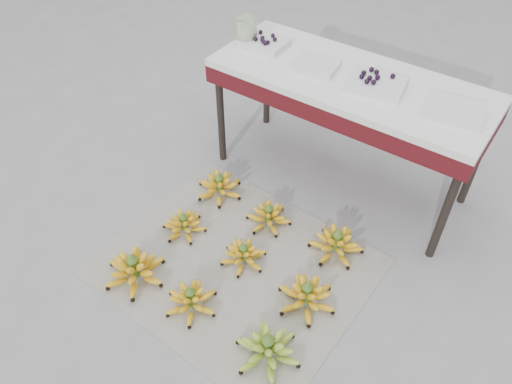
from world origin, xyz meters
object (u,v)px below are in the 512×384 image
Objects in this scene: bunch_mid_left at (184,225)px; bunch_back_center at (269,216)px; vendor_table at (350,90)px; bunch_front_right at (268,349)px; bunch_back_right at (336,244)px; glass_jar at (246,31)px; bunch_mid_right at (306,296)px; bunch_mid_center at (243,255)px; bunch_back_left at (219,187)px; bunch_front_center at (191,300)px; tray_right at (376,84)px; tray_far_left at (264,43)px; newspaper_mat at (236,266)px; tray_far_right at (454,110)px; tray_left at (315,66)px; bunch_front_left at (135,270)px.

bunch_mid_left is 0.45m from bunch_back_center.
bunch_front_right is at bearing -75.46° from vendor_table.
bunch_back_center is 0.87× the size of bunch_back_right.
bunch_front_right is 2.07× the size of glass_jar.
bunch_mid_center is at bearing 177.30° from bunch_mid_right.
bunch_back_left is 1.04× the size of bunch_back_center.
bunch_mid_left is (-0.34, 0.34, -0.00)m from bunch_front_center.
tray_right is at bearing -0.51° from glass_jar.
bunch_back_right is 1.15m from tray_far_left.
tray_far_right is at bearing 53.60° from newspaper_mat.
tray_far_left reaches higher than tray_left.
bunch_back_right is 0.79m from vendor_table.
newspaper_mat is 1.07m from vendor_table.
tray_right is 0.38m from tray_far_right.
glass_jar is at bearing 140.73° from bunch_back_center.
vendor_table is 0.18m from tray_right.
bunch_front_right is (0.43, -0.01, 0.01)m from bunch_front_center.
bunch_front_left is at bearing 177.87° from bunch_front_right.
bunch_front_right is 1.20× the size of tray_far_left.
bunch_back_left is 0.19× the size of vendor_table.
tray_far_left reaches higher than bunch_mid_left.
bunch_back_left is 1.30m from tray_far_right.
bunch_mid_left is 1.11m from vendor_table.
tray_far_left is at bearing 130.66° from bunch_front_center.
glass_jar reaches higher than tray_right.
bunch_back_right is (0.39, 0.03, 0.01)m from bunch_back_center.
bunch_mid_right is (-0.00, 0.33, -0.00)m from bunch_front_right.
bunch_front_left is 1.38m from tray_far_left.
bunch_back_center is (0.32, 0.68, -0.01)m from bunch_front_left.
bunch_mid_right is 0.87m from bunch_back_left.
tray_left reaches higher than bunch_front_center.
newspaper_mat is 4.32× the size of tray_far_right.
bunch_front_right is 1.24× the size of tray_left.
bunch_front_center is (-0.02, -0.31, 0.05)m from newspaper_mat.
tray_right is at bearing 1.89° from tray_left.
bunch_mid_center is at bearing -95.64° from vendor_table.
bunch_mid_right is 0.54m from bunch_back_center.
bunch_back_right is (0.35, 0.33, 0.01)m from bunch_mid_center.
tray_right is at bearing 68.03° from bunch_back_center.
bunch_front_center reaches higher than newspaper_mat.
bunch_back_left is 1.03m from tray_right.
bunch_mid_center is 0.52m from bunch_back_left.
bunch_mid_center is at bearing 133.30° from bunch_front_right.
bunch_front_right is (0.41, -0.31, 0.06)m from newspaper_mat.
bunch_mid_right is at bearing -79.11° from tray_right.
vendor_table reaches higher than bunch_mid_right.
newspaper_mat is at bearing -105.93° from tray_right.
bunch_mid_left is 0.77m from bunch_mid_right.
newspaper_mat is 4.15× the size of bunch_mid_left.
bunch_front_center is 1.06× the size of bunch_mid_left.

